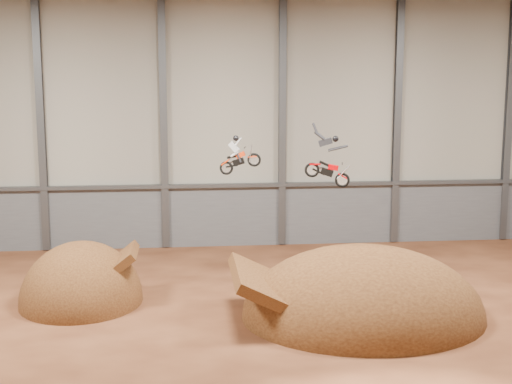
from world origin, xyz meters
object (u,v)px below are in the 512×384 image
at_px(takeoff_ramp, 82,302).
at_px(landing_ramp, 362,316).
at_px(fmx_rider_a, 242,151).
at_px(fmx_rider_b, 325,156).

xyz_separation_m(takeoff_ramp, landing_ramp, (11.75, -3.05, 0.00)).
xyz_separation_m(fmx_rider_a, fmx_rider_b, (3.53, -1.56, -0.06)).
height_order(takeoff_ramp, landing_ramp, landing_ramp).
xyz_separation_m(takeoff_ramp, fmx_rider_b, (10.72, 0.09, 6.29)).
bearing_deg(fmx_rider_a, landing_ramp, -35.15).
xyz_separation_m(landing_ramp, fmx_rider_b, (-1.03, 3.14, 6.29)).
bearing_deg(fmx_rider_b, landing_ramp, -59.18).
relative_size(takeoff_ramp, fmx_rider_b, 2.25).
distance_m(fmx_rider_a, fmx_rider_b, 3.86).
distance_m(takeoff_ramp, landing_ramp, 12.14).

